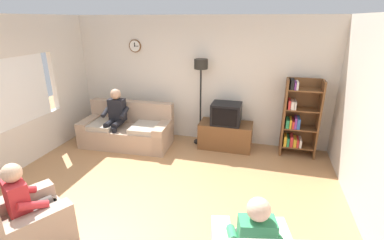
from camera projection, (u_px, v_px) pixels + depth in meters
The scene contains 11 objects.
ground_plane at pixel (155, 204), 4.17m from camera, with size 12.00×12.00×0.00m, color #B27F51.
back_wall_assembly at pixel (198, 80), 6.12m from camera, with size 6.20×0.17×2.70m.
couch at pixel (127, 131), 6.08m from camera, with size 1.94×0.98×0.90m.
tv_stand at pixel (225, 135), 5.95m from camera, with size 1.10×0.56×0.55m.
tv at pixel (226, 114), 5.75m from camera, with size 0.60×0.49×0.44m.
bookshelf at pixel (298, 119), 5.50m from camera, with size 0.68×0.36×1.55m.
floor_lamp at pixel (201, 79), 5.77m from camera, with size 0.28×0.28×1.85m.
armchair_near_window at pixel (24, 226), 3.33m from camera, with size 1.13×1.16×0.90m.
person_on_couch at pixel (115, 115), 5.90m from camera, with size 0.53×0.55×1.24m.
person_in_left_armchair at pixel (27, 200), 3.28m from camera, with size 0.61×0.63×1.12m.
person_in_right_armchair at pixel (254, 238), 2.72m from camera, with size 0.57×0.59×1.12m.
Camera 1 is at (1.45, -3.22, 2.62)m, focal length 26.03 mm.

